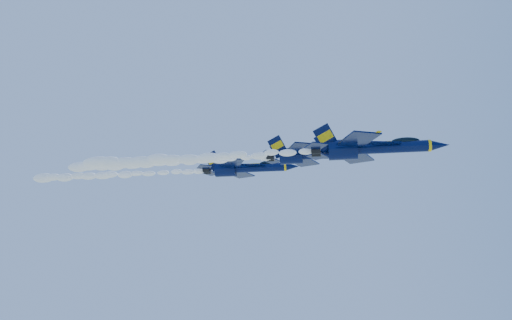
# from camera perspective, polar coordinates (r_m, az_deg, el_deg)

# --- Properties ---
(jet_lead) EXTENTS (18.81, 15.43, 6.99)m
(jet_lead) POSITION_cam_1_polar(r_m,az_deg,el_deg) (71.40, 12.90, 1.38)
(jet_lead) COLOR #050D35
(smoke_trail_jet_lead) EXTENTS (34.30, 1.95, 1.75)m
(smoke_trail_jet_lead) POSITION_cam_1_polar(r_m,az_deg,el_deg) (73.64, -7.00, 0.24)
(smoke_trail_jet_lead) COLOR white
(jet_second) EXTENTS (16.78, 13.76, 6.23)m
(jet_second) POSITION_cam_1_polar(r_m,az_deg,el_deg) (79.04, 6.47, 0.64)
(jet_second) COLOR #050D35
(smoke_trail_jet_second) EXTENTS (34.30, 1.74, 1.56)m
(smoke_trail_jet_second) POSITION_cam_1_polar(r_m,az_deg,el_deg) (83.31, -10.47, -0.32)
(smoke_trail_jet_second) COLOR white
(jet_third) EXTENTS (17.65, 14.48, 6.56)m
(jet_third) POSITION_cam_1_polar(r_m,az_deg,el_deg) (91.12, -1.30, -0.92)
(jet_third) COLOR #050D35
(smoke_trail_jet_third) EXTENTS (34.30, 1.83, 1.64)m
(smoke_trail_jet_third) POSITION_cam_1_polar(r_m,az_deg,el_deg) (98.21, -15.66, -1.65)
(smoke_trail_jet_third) COLOR white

